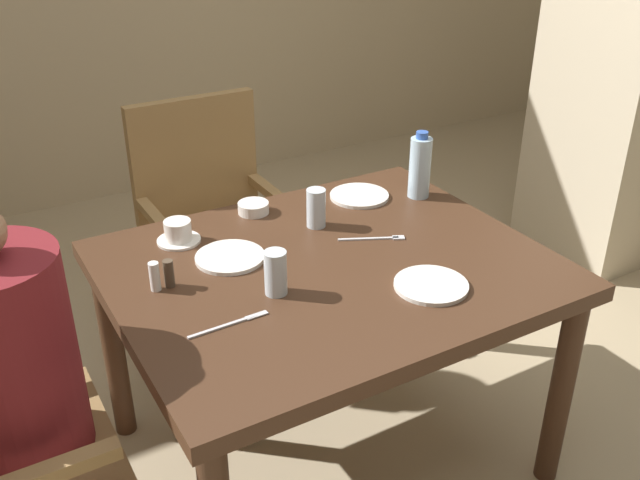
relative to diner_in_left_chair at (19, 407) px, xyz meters
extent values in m
plane|color=tan|center=(0.87, 0.00, -0.57)|extent=(16.00, 16.00, 0.00)
cube|color=#422819|center=(0.87, 0.00, 0.13)|extent=(1.22, 1.00, 0.05)
cylinder|color=#422819|center=(1.42, -0.44, -0.23)|extent=(0.07, 0.07, 0.67)
cylinder|color=#422819|center=(0.32, 0.44, -0.23)|extent=(0.07, 0.07, 0.67)
cylinder|color=#422819|center=(1.42, 0.44, -0.23)|extent=(0.07, 0.07, 0.67)
cube|color=olive|center=(-0.06, 0.00, -0.17)|extent=(0.52, 0.52, 0.07)
cylinder|color=olive|center=(0.17, 0.23, -0.39)|extent=(0.04, 0.04, 0.37)
cylinder|color=maroon|center=(0.00, 0.00, 0.14)|extent=(0.32, 0.32, 0.55)
cube|color=olive|center=(0.87, 0.82, -0.17)|extent=(0.52, 0.52, 0.07)
cube|color=olive|center=(0.87, 1.06, 0.12)|extent=(0.52, 0.05, 0.50)
cube|color=olive|center=(1.11, 0.82, -0.01)|extent=(0.04, 0.47, 0.04)
cube|color=olive|center=(0.63, 0.82, -0.01)|extent=(0.04, 0.47, 0.04)
cylinder|color=olive|center=(1.10, 0.59, -0.39)|extent=(0.04, 0.04, 0.37)
cylinder|color=olive|center=(0.64, 0.59, -0.39)|extent=(0.04, 0.04, 0.37)
cylinder|color=olive|center=(1.10, 1.05, -0.39)|extent=(0.04, 0.04, 0.37)
cylinder|color=olive|center=(0.64, 1.05, -0.39)|extent=(0.04, 0.04, 0.37)
cylinder|color=white|center=(1.19, 0.34, 0.16)|extent=(0.20, 0.20, 0.01)
cylinder|color=white|center=(0.64, 0.16, 0.16)|extent=(0.20, 0.20, 0.01)
cylinder|color=white|center=(1.04, -0.25, 0.16)|extent=(0.20, 0.20, 0.01)
cylinder|color=white|center=(0.55, 0.34, 0.16)|extent=(0.13, 0.13, 0.01)
cylinder|color=white|center=(0.55, 0.34, 0.19)|extent=(0.08, 0.08, 0.06)
cylinder|color=white|center=(0.83, 0.41, 0.17)|extent=(0.10, 0.10, 0.04)
cylinder|color=silver|center=(1.38, 0.25, 0.26)|extent=(0.07, 0.07, 0.21)
cylinder|color=#3359B2|center=(1.38, 0.25, 0.37)|extent=(0.04, 0.04, 0.02)
cylinder|color=silver|center=(0.96, 0.22, 0.22)|extent=(0.06, 0.06, 0.12)
cylinder|color=silver|center=(0.67, -0.07, 0.22)|extent=(0.06, 0.06, 0.12)
cylinder|color=white|center=(0.40, 0.10, 0.20)|extent=(0.03, 0.03, 0.08)
cylinder|color=#4C3D2D|center=(0.43, 0.10, 0.19)|extent=(0.03, 0.03, 0.08)
cube|color=silver|center=(1.05, 0.06, 0.16)|extent=(0.17, 0.09, 0.00)
cube|color=silver|center=(1.13, 0.02, 0.16)|extent=(0.04, 0.04, 0.00)
cube|color=silver|center=(0.48, -0.15, 0.16)|extent=(0.19, 0.01, 0.00)
cube|color=silver|center=(0.57, -0.15, 0.16)|extent=(0.06, 0.02, 0.00)
camera|label=1|loc=(-0.04, -1.53, 1.16)|focal=40.00mm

